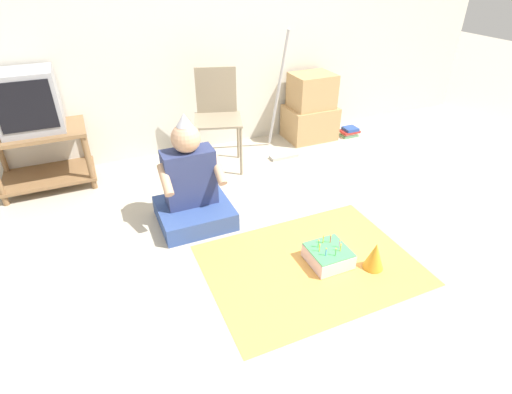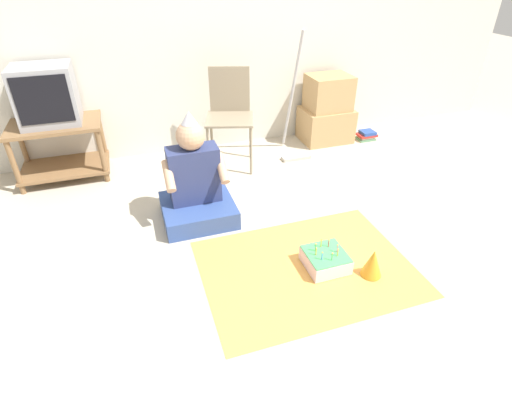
{
  "view_description": "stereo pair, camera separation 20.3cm",
  "coord_description": "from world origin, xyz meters",
  "px_view_note": "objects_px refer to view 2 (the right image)",
  "views": [
    {
      "loc": [
        -1.11,
        -1.6,
        1.73
      ],
      "look_at": [
        -0.21,
        0.45,
        0.35
      ],
      "focal_mm": 28.0,
      "sensor_mm": 36.0,
      "label": 1
    },
    {
      "loc": [
        -0.92,
        -1.67,
        1.73
      ],
      "look_at": [
        -0.21,
        0.45,
        0.35
      ],
      "focal_mm": 28.0,
      "sensor_mm": 36.0,
      "label": 2
    }
  ],
  "objects_px": {
    "cardboard_box_stack": "(327,111)",
    "person_seated": "(196,187)",
    "dust_mop": "(294,122)",
    "party_hat_blue": "(373,263)",
    "tv": "(46,95)",
    "birthday_cake": "(325,260)",
    "book_pile": "(366,135)",
    "folding_chair": "(230,110)"
  },
  "relations": [
    {
      "from": "book_pile",
      "to": "party_hat_blue",
      "type": "xyz_separation_m",
      "value": [
        -1.11,
        -1.87,
        0.05
      ]
    },
    {
      "from": "cardboard_box_stack",
      "to": "book_pile",
      "type": "xyz_separation_m",
      "value": [
        0.43,
        -0.14,
        -0.27
      ]
    },
    {
      "from": "folding_chair",
      "to": "tv",
      "type": "bearing_deg",
      "value": 172.21
    },
    {
      "from": "tv",
      "to": "birthday_cake",
      "type": "xyz_separation_m",
      "value": [
        1.65,
        -1.85,
        -0.68
      ]
    },
    {
      "from": "cardboard_box_stack",
      "to": "dust_mop",
      "type": "distance_m",
      "value": 0.54
    },
    {
      "from": "person_seated",
      "to": "party_hat_blue",
      "type": "relative_size",
      "value": 4.45
    },
    {
      "from": "dust_mop",
      "to": "person_seated",
      "type": "distance_m",
      "value": 1.35
    },
    {
      "from": "folding_chair",
      "to": "person_seated",
      "type": "xyz_separation_m",
      "value": [
        -0.49,
        -0.82,
        -0.26
      ]
    },
    {
      "from": "folding_chair",
      "to": "dust_mop",
      "type": "bearing_deg",
      "value": -4.69
    },
    {
      "from": "dust_mop",
      "to": "book_pile",
      "type": "relative_size",
      "value": 5.93
    },
    {
      "from": "folding_chair",
      "to": "birthday_cake",
      "type": "distance_m",
      "value": 1.72
    },
    {
      "from": "folding_chair",
      "to": "party_hat_blue",
      "type": "distance_m",
      "value": 1.9
    },
    {
      "from": "folding_chair",
      "to": "person_seated",
      "type": "relative_size",
      "value": 1.06
    },
    {
      "from": "tv",
      "to": "book_pile",
      "type": "distance_m",
      "value": 3.08
    },
    {
      "from": "dust_mop",
      "to": "party_hat_blue",
      "type": "xyz_separation_m",
      "value": [
        -0.21,
        -1.75,
        -0.24
      ]
    },
    {
      "from": "book_pile",
      "to": "person_seated",
      "type": "height_order",
      "value": "person_seated"
    },
    {
      "from": "book_pile",
      "to": "party_hat_blue",
      "type": "height_order",
      "value": "party_hat_blue"
    },
    {
      "from": "folding_chair",
      "to": "cardboard_box_stack",
      "type": "relative_size",
      "value": 1.28
    },
    {
      "from": "dust_mop",
      "to": "book_pile",
      "type": "bearing_deg",
      "value": 6.95
    },
    {
      "from": "birthday_cake",
      "to": "party_hat_blue",
      "type": "xyz_separation_m",
      "value": [
        0.24,
        -0.16,
        0.04
      ]
    },
    {
      "from": "person_seated",
      "to": "party_hat_blue",
      "type": "height_order",
      "value": "person_seated"
    },
    {
      "from": "cardboard_box_stack",
      "to": "birthday_cake",
      "type": "distance_m",
      "value": 2.07
    },
    {
      "from": "tv",
      "to": "birthday_cake",
      "type": "relative_size",
      "value": 1.84
    },
    {
      "from": "folding_chair",
      "to": "party_hat_blue",
      "type": "bearing_deg",
      "value": -77.25
    },
    {
      "from": "book_pile",
      "to": "party_hat_blue",
      "type": "distance_m",
      "value": 2.17
    },
    {
      "from": "cardboard_box_stack",
      "to": "person_seated",
      "type": "bearing_deg",
      "value": -147.23
    },
    {
      "from": "tv",
      "to": "person_seated",
      "type": "height_order",
      "value": "tv"
    },
    {
      "from": "dust_mop",
      "to": "birthday_cake",
      "type": "bearing_deg",
      "value": -105.55
    },
    {
      "from": "tv",
      "to": "cardboard_box_stack",
      "type": "distance_m",
      "value": 2.6
    },
    {
      "from": "tv",
      "to": "party_hat_blue",
      "type": "height_order",
      "value": "tv"
    },
    {
      "from": "birthday_cake",
      "to": "dust_mop",
      "type": "bearing_deg",
      "value": 74.45
    },
    {
      "from": "tv",
      "to": "book_pile",
      "type": "bearing_deg",
      "value": -2.71
    },
    {
      "from": "tv",
      "to": "folding_chair",
      "type": "xyz_separation_m",
      "value": [
        1.48,
        -0.2,
        -0.22
      ]
    },
    {
      "from": "tv",
      "to": "person_seated",
      "type": "xyz_separation_m",
      "value": [
        0.99,
        -1.02,
        -0.48
      ]
    },
    {
      "from": "folding_chair",
      "to": "birthday_cake",
      "type": "xyz_separation_m",
      "value": [
        0.17,
        -1.65,
        -0.46
      ]
    },
    {
      "from": "book_pile",
      "to": "birthday_cake",
      "type": "distance_m",
      "value": 2.18
    },
    {
      "from": "tv",
      "to": "book_pile",
      "type": "relative_size",
      "value": 2.35
    },
    {
      "from": "party_hat_blue",
      "to": "folding_chair",
      "type": "bearing_deg",
      "value": 102.75
    },
    {
      "from": "cardboard_box_stack",
      "to": "birthday_cake",
      "type": "relative_size",
      "value": 2.69
    },
    {
      "from": "cardboard_box_stack",
      "to": "person_seated",
      "type": "height_order",
      "value": "person_seated"
    },
    {
      "from": "dust_mop",
      "to": "tv",
      "type": "bearing_deg",
      "value": 173.11
    },
    {
      "from": "book_pile",
      "to": "person_seated",
      "type": "relative_size",
      "value": 0.24
    }
  ]
}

